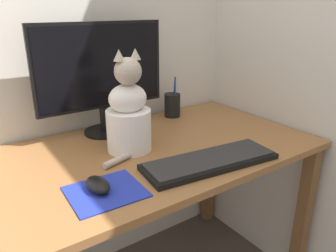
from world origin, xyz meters
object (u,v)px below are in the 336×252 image
Objects in this scene: monitor at (101,73)px; cat at (129,114)px; computer_mouse_left at (98,185)px; pen_cup at (172,105)px; keyboard at (210,161)px.

monitor reaches higher than cat.
computer_mouse_left is at bearing -132.36° from cat.
computer_mouse_left is at bearing -142.63° from pen_cup.
keyboard is at bearing -8.01° from computer_mouse_left.
cat reaches higher than computer_mouse_left.
pen_cup is (0.35, 0.22, -0.08)m from cat.
pen_cup is at bearing 37.37° from computer_mouse_left.
computer_mouse_left is at bearing -117.05° from monitor.
computer_mouse_left reaches higher than keyboard.
keyboard is 0.37m from computer_mouse_left.
monitor is at bearing -177.26° from pen_cup.
monitor reaches higher than computer_mouse_left.
monitor is 1.45× the size of cat.
pen_cup is (0.55, 0.42, 0.03)m from computer_mouse_left.
monitor is 5.15× the size of computer_mouse_left.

